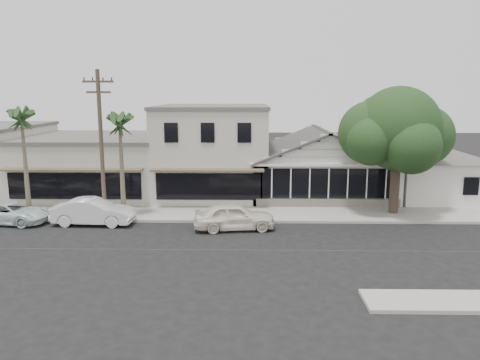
{
  "coord_description": "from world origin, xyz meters",
  "views": [
    {
      "loc": [
        -0.28,
        -22.08,
        7.66
      ],
      "look_at": [
        -0.83,
        6.0,
        2.42
      ],
      "focal_mm": 35.0,
      "sensor_mm": 36.0,
      "label": 1
    }
  ],
  "objects_px": {
    "car_0": "(234,216)",
    "car_2": "(11,213)",
    "utility_pole": "(101,142)",
    "car_1": "(93,212)",
    "shade_tree": "(396,131)"
  },
  "relations": [
    {
      "from": "car_0",
      "to": "shade_tree",
      "type": "height_order",
      "value": "shade_tree"
    },
    {
      "from": "car_2",
      "to": "car_0",
      "type": "bearing_deg",
      "value": -86.62
    },
    {
      "from": "car_0",
      "to": "shade_tree",
      "type": "relative_size",
      "value": 0.56
    },
    {
      "from": "car_1",
      "to": "utility_pole",
      "type": "bearing_deg",
      "value": -28.08
    },
    {
      "from": "utility_pole",
      "to": "car_1",
      "type": "distance_m",
      "value": 4.11
    },
    {
      "from": "car_0",
      "to": "car_2",
      "type": "xyz_separation_m",
      "value": [
        -13.34,
        1.03,
        -0.15
      ]
    },
    {
      "from": "car_1",
      "to": "shade_tree",
      "type": "distance_m",
      "value": 19.08
    },
    {
      "from": "car_0",
      "to": "car_2",
      "type": "relative_size",
      "value": 1.0
    },
    {
      "from": "car_0",
      "to": "utility_pole",
      "type": "bearing_deg",
      "value": 70.77
    },
    {
      "from": "utility_pole",
      "to": "car_2",
      "type": "xyz_separation_m",
      "value": [
        -5.45,
        -0.6,
        -4.16
      ]
    },
    {
      "from": "car_0",
      "to": "shade_tree",
      "type": "distance_m",
      "value": 11.57
    },
    {
      "from": "car_2",
      "to": "shade_tree",
      "type": "xyz_separation_m",
      "value": [
        23.31,
        2.67,
        4.7
      ]
    },
    {
      "from": "utility_pole",
      "to": "car_1",
      "type": "bearing_deg",
      "value": -120.38
    },
    {
      "from": "utility_pole",
      "to": "shade_tree",
      "type": "distance_m",
      "value": 17.99
    },
    {
      "from": "utility_pole",
      "to": "car_1",
      "type": "relative_size",
      "value": 1.9
    }
  ]
}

